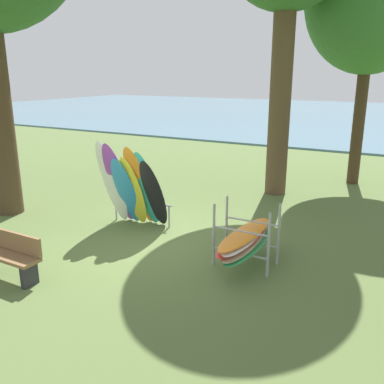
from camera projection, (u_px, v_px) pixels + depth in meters
ground_plane at (149, 243)px, 9.27m from camera, size 80.00×80.00×0.00m
lake_water at (356, 116)px, 35.71m from camera, size 80.00×36.00×0.10m
leaning_board_pile at (132, 189)px, 9.94m from camera, size 1.63×1.23×2.18m
board_storage_rack at (245, 239)px, 8.13m from camera, size 1.15×2.12×1.25m
park_bench at (9, 254)px, 7.63m from camera, size 1.41×0.43×0.85m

